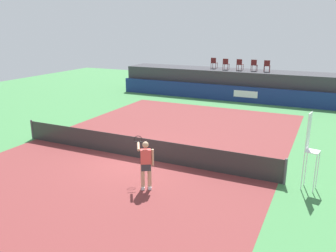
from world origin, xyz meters
The scene contains 14 objects.
ground_plane centered at (0.00, 3.00, 0.00)m, with size 48.00×48.00×0.00m, color #3D7A42.
court_inner centered at (0.00, 0.00, 0.00)m, with size 12.00×22.00×0.00m, color maroon.
sponsor_wall centered at (0.01, 13.50, 0.60)m, with size 18.00×0.22×1.20m.
spectator_platform centered at (0.00, 15.30, 1.10)m, with size 18.00×2.80×2.20m, color #38383D.
spectator_chair_far_left centered at (-1.64, 15.48, 2.69)m, with size 0.46×0.46×0.89m.
spectator_chair_left centered at (-0.50, 15.06, 2.69)m, with size 0.44×0.44×0.89m.
spectator_chair_center centered at (0.61, 15.13, 2.69)m, with size 0.48×0.48×0.89m.
spectator_chair_right centered at (1.73, 15.22, 2.69)m, with size 0.45×0.45×0.89m.
spectator_chair_far_right centered at (2.74, 15.10, 2.69)m, with size 0.47×0.47×0.89m.
umpire_chair centered at (6.91, 0.02, 1.59)m, with size 0.51×0.51×2.76m.
tennis_net centered at (0.00, 0.00, 0.47)m, with size 12.40×0.02×0.95m, color #2D2D2D.
net_post_near centered at (-6.20, 0.00, 0.50)m, with size 0.10×0.10×1.00m, color #4C4C51.
net_post_far centered at (6.20, 0.00, 0.50)m, with size 0.10×0.10×1.00m, color #4C4C51.
tennis_player centered at (1.79, -2.45, 0.96)m, with size 1.10×1.01×1.77m.
Camera 1 is at (7.29, -12.21, 5.55)m, focal length 36.80 mm.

